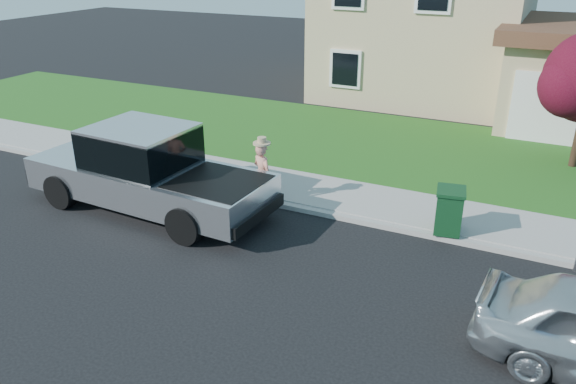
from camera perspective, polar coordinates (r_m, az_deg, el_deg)
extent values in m
plane|color=black|center=(11.91, -5.52, -7.16)|extent=(80.00, 80.00, 0.00)
cube|color=gray|center=(13.78, 4.25, -2.29)|extent=(40.00, 0.20, 0.12)
cube|color=gray|center=(14.71, 5.85, -0.54)|extent=(40.00, 2.00, 0.15)
cube|color=#1F5117|center=(18.73, 10.64, 4.51)|extent=(40.00, 7.00, 0.10)
cube|color=tan|center=(26.39, 14.27, 16.78)|extent=(8.00, 9.00, 6.40)
cube|color=black|center=(22.90, 5.84, 12.32)|extent=(1.30, 0.10, 1.50)
cylinder|color=black|center=(15.20, -22.07, 0.07)|extent=(0.89, 0.37, 0.88)
cylinder|color=black|center=(16.43, -16.81, 2.57)|extent=(0.89, 0.37, 0.88)
cylinder|color=black|center=(12.61, -10.43, -3.32)|extent=(0.89, 0.37, 0.88)
cylinder|color=black|center=(14.07, -5.36, -0.06)|extent=(0.89, 0.37, 0.88)
cube|color=silver|center=(14.30, -13.92, 1.12)|extent=(6.37, 2.50, 0.79)
cube|color=black|center=(14.12, -14.75, 4.37)|extent=(2.41, 2.16, 0.93)
cube|color=silver|center=(13.97, -14.96, 6.24)|extent=(2.41, 2.16, 0.09)
cube|color=black|center=(12.92, -7.13, 0.97)|extent=(2.07, 1.96, 0.07)
cube|color=black|center=(16.56, -22.10, 2.58)|extent=(0.23, 2.09, 0.44)
cube|color=black|center=(12.61, -2.99, -2.37)|extent=(0.23, 2.09, 0.27)
cube|color=black|center=(15.55, -14.19, 5.77)|extent=(0.14, 0.25, 0.20)
imported|color=tan|center=(14.07, -2.61, 1.74)|extent=(0.71, 0.60, 1.65)
cylinder|color=tan|center=(13.77, -2.67, 5.01)|extent=(0.44, 0.44, 0.04)
cylinder|color=tan|center=(13.75, -2.68, 5.27)|extent=(0.22, 0.22, 0.15)
sphere|color=#470F1D|center=(17.72, 26.87, 9.55)|extent=(1.79, 1.79, 1.79)
cube|color=#0E3519|center=(13.08, 16.03, -1.96)|extent=(0.67, 0.75, 0.95)
cube|color=#0E3519|center=(12.88, 16.28, 0.09)|extent=(0.74, 0.81, 0.08)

